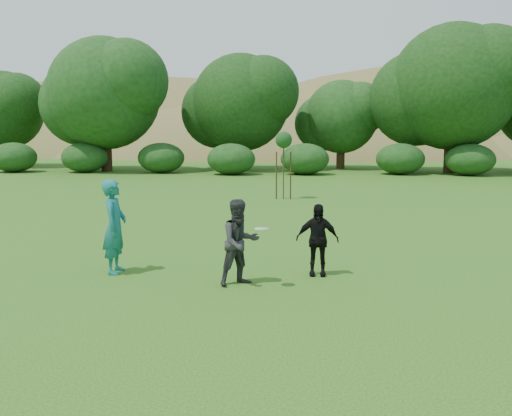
% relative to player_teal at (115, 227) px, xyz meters
% --- Properties ---
extents(ground, '(120.00, 120.00, 0.00)m').
position_rel_player_teal_xyz_m(ground, '(2.73, -0.70, -0.99)').
color(ground, '#19470C').
rests_on(ground, ground).
extents(player_teal, '(0.52, 0.75, 1.99)m').
position_rel_player_teal_xyz_m(player_teal, '(0.00, 0.00, 0.00)').
color(player_teal, '#166767').
rests_on(player_teal, ground).
extents(player_grey, '(1.04, 0.99, 1.69)m').
position_rel_player_teal_xyz_m(player_grey, '(2.74, -0.61, -0.15)').
color(player_grey, '#2A2A2D').
rests_on(player_grey, ground).
extents(player_black, '(0.89, 0.37, 1.51)m').
position_rel_player_teal_xyz_m(player_black, '(4.24, 0.27, -0.24)').
color(player_black, black).
rests_on(player_black, ground).
extents(frisbee, '(0.27, 0.27, 0.05)m').
position_rel_player_teal_xyz_m(frisbee, '(3.19, -0.83, 0.17)').
color(frisbee, white).
rests_on(frisbee, ground).
extents(sapling, '(0.70, 0.70, 2.85)m').
position_rel_player_teal_xyz_m(sapling, '(2.74, 12.60, 1.42)').
color(sapling, '#3F2D18').
rests_on(sapling, ground).
extents(hillside, '(150.00, 72.00, 52.00)m').
position_rel_player_teal_xyz_m(hillside, '(2.17, 67.75, -12.97)').
color(hillside, olive).
rests_on(hillside, ground).
extents(tree_row, '(53.92, 10.38, 9.62)m').
position_rel_player_teal_xyz_m(tree_row, '(5.96, 27.99, 3.88)').
color(tree_row, '#3A2616').
rests_on(tree_row, ground).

